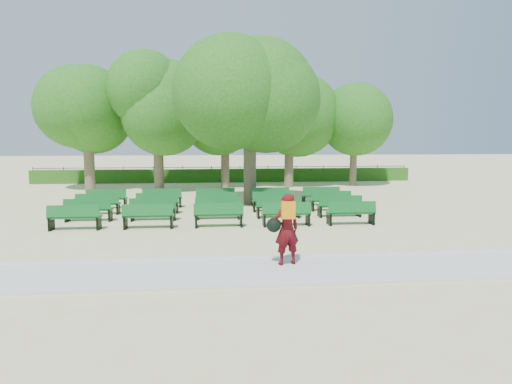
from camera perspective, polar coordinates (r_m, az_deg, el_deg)
The scene contains 9 objects.
ground at distance 17.89m, azimuth -2.28°, elevation -3.14°, with size 120.00×120.00×0.00m, color beige.
paving at distance 10.69m, azimuth 0.08°, elevation -9.90°, with size 30.00×2.20×0.06m, color silver.
curb at distance 11.79m, azimuth -0.48°, elevation -8.19°, with size 30.00×0.12×0.10m, color silver.
hedge at distance 31.71m, azimuth -3.77°, elevation 2.08°, with size 26.00×0.70×0.90m, color #285E18.
fence at distance 32.15m, azimuth -3.78°, elevation 1.34°, with size 26.00×0.10×1.02m, color black, non-canonical shape.
tree_line at distance 27.78m, azimuth -3.49°, elevation 0.46°, with size 21.80×6.80×7.04m, color #2A6D1D, non-canonical shape.
bench_array at distance 18.26m, azimuth -4.94°, elevation -2.67°, with size 1.75×0.67×1.08m.
tree_among at distance 21.11m, azimuth -0.79°, elevation 11.92°, with size 5.08×5.08×7.28m.
person at distance 10.96m, azimuth 3.73°, elevation -4.52°, with size 0.85×0.56×1.73m.
Camera 1 is at (-1.02, -17.58, 3.13)m, focal length 32.00 mm.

